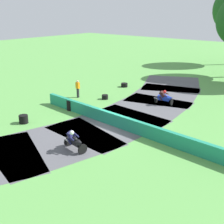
{
  "coord_description": "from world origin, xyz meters",
  "views": [
    {
      "loc": [
        12.37,
        -14.8,
        7.76
      ],
      "look_at": [
        -0.05,
        0.14,
        0.9
      ],
      "focal_mm": 46.98,
      "sensor_mm": 36.0,
      "label": 1
    }
  ],
  "objects_px": {
    "tire_stack_mid_a": "(24,119)",
    "track_marshal": "(78,89)",
    "motorcycle_chase_blue": "(164,97)",
    "tire_stack_extra_a": "(124,85)",
    "tire_stack_far": "(105,97)",
    "motorcycle_lead_black": "(74,141)",
    "tire_stack_mid_b": "(71,105)"
  },
  "relations": [
    {
      "from": "tire_stack_mid_a",
      "to": "track_marshal",
      "type": "relative_size",
      "value": 0.39
    },
    {
      "from": "motorcycle_chase_blue",
      "to": "tire_stack_extra_a",
      "type": "height_order",
      "value": "motorcycle_chase_blue"
    },
    {
      "from": "tire_stack_mid_a",
      "to": "tire_stack_far",
      "type": "relative_size",
      "value": 1.14
    },
    {
      "from": "tire_stack_extra_a",
      "to": "track_marshal",
      "type": "bearing_deg",
      "value": -99.17
    },
    {
      "from": "motorcycle_lead_black",
      "to": "tire_stack_mid_a",
      "type": "bearing_deg",
      "value": 173.65
    },
    {
      "from": "track_marshal",
      "to": "tire_stack_extra_a",
      "type": "bearing_deg",
      "value": 80.83
    },
    {
      "from": "tire_stack_far",
      "to": "track_marshal",
      "type": "bearing_deg",
      "value": -152.81
    },
    {
      "from": "tire_stack_mid_b",
      "to": "tire_stack_far",
      "type": "bearing_deg",
      "value": 87.83
    },
    {
      "from": "tire_stack_mid_b",
      "to": "motorcycle_lead_black",
      "type": "bearing_deg",
      "value": -40.91
    },
    {
      "from": "motorcycle_lead_black",
      "to": "motorcycle_chase_blue",
      "type": "height_order",
      "value": "motorcycle_lead_black"
    },
    {
      "from": "tire_stack_mid_a",
      "to": "track_marshal",
      "type": "xyz_separation_m",
      "value": [
        -1.69,
        7.03,
        0.52
      ]
    },
    {
      "from": "tire_stack_mid_b",
      "to": "track_marshal",
      "type": "height_order",
      "value": "track_marshal"
    },
    {
      "from": "motorcycle_chase_blue",
      "to": "track_marshal",
      "type": "bearing_deg",
      "value": -156.03
    },
    {
      "from": "motorcycle_lead_black",
      "to": "tire_stack_mid_a",
      "type": "height_order",
      "value": "motorcycle_lead_black"
    },
    {
      "from": "tire_stack_far",
      "to": "motorcycle_chase_blue",
      "type": "bearing_deg",
      "value": 22.42
    },
    {
      "from": "tire_stack_mid_a",
      "to": "tire_stack_extra_a",
      "type": "relative_size",
      "value": 0.94
    },
    {
      "from": "motorcycle_chase_blue",
      "to": "tire_stack_mid_a",
      "type": "bearing_deg",
      "value": -118.4
    },
    {
      "from": "motorcycle_lead_black",
      "to": "tire_stack_extra_a",
      "type": "distance_m",
      "value": 15.11
    },
    {
      "from": "tire_stack_mid_b",
      "to": "tire_stack_extra_a",
      "type": "xyz_separation_m",
      "value": [
        -1.19,
        8.71,
        -0.2
      ]
    },
    {
      "from": "track_marshal",
      "to": "motorcycle_chase_blue",
      "type": "bearing_deg",
      "value": 23.97
    },
    {
      "from": "motorcycle_lead_black",
      "to": "motorcycle_chase_blue",
      "type": "distance_m",
      "value": 10.91
    },
    {
      "from": "tire_stack_mid_a",
      "to": "motorcycle_lead_black",
      "type": "bearing_deg",
      "value": -6.35
    },
    {
      "from": "motorcycle_chase_blue",
      "to": "tire_stack_mid_a",
      "type": "xyz_separation_m",
      "value": [
        -5.54,
        -10.24,
        -0.33
      ]
    },
    {
      "from": "tire_stack_extra_a",
      "to": "motorcycle_lead_black",
      "type": "bearing_deg",
      "value": -63.51
    },
    {
      "from": "motorcycle_chase_blue",
      "to": "tire_stack_mid_b",
      "type": "height_order",
      "value": "motorcycle_chase_blue"
    },
    {
      "from": "tire_stack_mid_b",
      "to": "tire_stack_far",
      "type": "relative_size",
      "value": 1.42
    },
    {
      "from": "tire_stack_far",
      "to": "tire_stack_mid_b",
      "type": "bearing_deg",
      "value": -92.17
    },
    {
      "from": "motorcycle_lead_black",
      "to": "tire_stack_extra_a",
      "type": "height_order",
      "value": "motorcycle_lead_black"
    },
    {
      "from": "tire_stack_mid_b",
      "to": "tire_stack_far",
      "type": "distance_m",
      "value": 4.07
    },
    {
      "from": "motorcycle_chase_blue",
      "to": "tire_stack_extra_a",
      "type": "xyz_separation_m",
      "value": [
        -6.28,
        2.61,
        -0.43
      ]
    },
    {
      "from": "motorcycle_lead_black",
      "to": "tire_stack_extra_a",
      "type": "xyz_separation_m",
      "value": [
        -6.74,
        13.51,
        -0.43
      ]
    },
    {
      "from": "motorcycle_chase_blue",
      "to": "track_marshal",
      "type": "height_order",
      "value": "track_marshal"
    }
  ]
}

